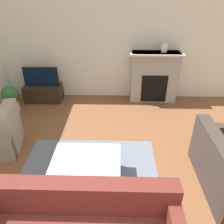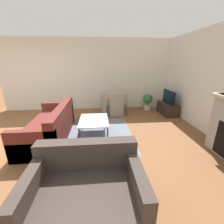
{
  "view_description": "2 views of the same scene",
  "coord_description": "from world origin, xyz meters",
  "px_view_note": "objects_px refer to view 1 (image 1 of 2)",
  "views": [
    {
      "loc": [
        0.2,
        -0.31,
        2.59
      ],
      "look_at": [
        0.12,
        2.66,
        0.85
      ],
      "focal_mm": 35.0,
      "sensor_mm": 36.0,
      "label": 1
    },
    {
      "loc": [
        3.39,
        2.18,
        1.85
      ],
      "look_at": [
        -0.01,
        2.48,
        0.7
      ],
      "focal_mm": 24.0,
      "sensor_mm": 36.0,
      "label": 2
    }
  ],
  "objects_px": {
    "coffee_table": "(86,161)",
    "potted_plant": "(11,97)",
    "mantel_clock": "(164,47)",
    "tv": "(41,77)"
  },
  "relations": [
    {
      "from": "potted_plant",
      "to": "mantel_clock",
      "type": "bearing_deg",
      "value": 11.06
    },
    {
      "from": "tv",
      "to": "coffee_table",
      "type": "bearing_deg",
      "value": -61.51
    },
    {
      "from": "tv",
      "to": "potted_plant",
      "type": "xyz_separation_m",
      "value": [
        -0.57,
        -0.57,
        -0.28
      ]
    },
    {
      "from": "potted_plant",
      "to": "mantel_clock",
      "type": "xyz_separation_m",
      "value": [
        3.51,
        0.69,
        0.97
      ]
    },
    {
      "from": "coffee_table",
      "to": "mantel_clock",
      "type": "bearing_deg",
      "value": 61.45
    },
    {
      "from": "coffee_table",
      "to": "potted_plant",
      "type": "height_order",
      "value": "potted_plant"
    },
    {
      "from": "tv",
      "to": "potted_plant",
      "type": "bearing_deg",
      "value": -134.91
    },
    {
      "from": "coffee_table",
      "to": "potted_plant",
      "type": "bearing_deg",
      "value": 133.93
    },
    {
      "from": "coffee_table",
      "to": "potted_plant",
      "type": "distance_m",
      "value": 2.89
    },
    {
      "from": "mantel_clock",
      "to": "tv",
      "type": "bearing_deg",
      "value": -177.71
    }
  ]
}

